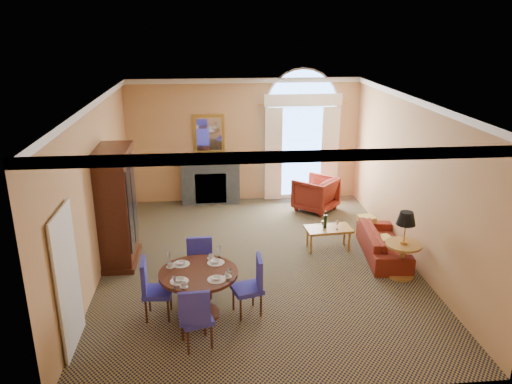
{
  "coord_description": "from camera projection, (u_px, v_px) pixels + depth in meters",
  "views": [
    {
      "loc": [
        -0.9,
        -8.89,
        4.53
      ],
      "look_at": [
        0.0,
        0.5,
        1.3
      ],
      "focal_mm": 35.0,
      "sensor_mm": 36.0,
      "label": 1
    }
  ],
  "objects": [
    {
      "name": "dining_chair_north",
      "position": [
        200.0,
        263.0,
        8.64
      ],
      "size": [
        0.45,
        0.46,
        1.0
      ],
      "rotation": [
        0.0,
        0.0,
        3.15
      ],
      "color": "#2C28A0",
      "rests_on": "ground"
    },
    {
      "name": "dining_table",
      "position": [
        199.0,
        284.0,
        7.92
      ],
      "size": [
        1.26,
        1.26,
        0.99
      ],
      "color": "#34150B",
      "rests_on": "ground"
    },
    {
      "name": "armchair",
      "position": [
        315.0,
        194.0,
        12.53
      ],
      "size": [
        1.3,
        1.3,
        0.85
      ],
      "primitive_type": "imported",
      "rotation": [
        0.0,
        0.0,
        3.97
      ],
      "color": "maroon",
      "rests_on": "ground"
    },
    {
      "name": "dining_chair_south",
      "position": [
        195.0,
        315.0,
        7.1
      ],
      "size": [
        0.55,
        0.55,
        1.0
      ],
      "rotation": [
        0.0,
        0.0,
        0.28
      ],
      "color": "#2C28A0",
      "rests_on": "ground"
    },
    {
      "name": "sofa",
      "position": [
        383.0,
        243.0,
        10.09
      ],
      "size": [
        0.93,
        1.97,
        0.56
      ],
      "primitive_type": "imported",
      "rotation": [
        0.0,
        0.0,
        1.47
      ],
      "color": "maroon",
      "rests_on": "ground"
    },
    {
      "name": "armoire",
      "position": [
        116.0,
        209.0,
        9.57
      ],
      "size": [
        0.67,
        1.18,
        2.33
      ],
      "color": "#34150B",
      "rests_on": "ground"
    },
    {
      "name": "dining_chair_east",
      "position": [
        253.0,
        282.0,
        8.0
      ],
      "size": [
        0.55,
        0.55,
        1.0
      ],
      "rotation": [
        0.0,
        0.0,
        1.86
      ],
      "color": "#2C28A0",
      "rests_on": "ground"
    },
    {
      "name": "side_table",
      "position": [
        404.0,
        238.0,
        9.12
      ],
      "size": [
        0.67,
        0.67,
        1.26
      ],
      "color": "#A97532",
      "rests_on": "ground"
    },
    {
      "name": "ground",
      "position": [
        258.0,
        262.0,
        9.91
      ],
      "size": [
        7.5,
        7.5,
        0.0
      ],
      "primitive_type": "plane",
      "color": "#111136",
      "rests_on": "ground"
    },
    {
      "name": "coffee_table",
      "position": [
        328.0,
        229.0,
        10.33
      ],
      "size": [
        0.98,
        0.6,
        0.85
      ],
      "rotation": [
        0.0,
        0.0,
        0.08
      ],
      "color": "#A97532",
      "rests_on": "ground"
    },
    {
      "name": "room_envelope",
      "position": [
        254.0,
        131.0,
        9.73
      ],
      "size": [
        6.04,
        7.52,
        3.45
      ],
      "color": "tan",
      "rests_on": "ground"
    },
    {
      "name": "dining_chair_west",
      "position": [
        151.0,
        285.0,
        7.9
      ],
      "size": [
        0.48,
        0.47,
        1.0
      ],
      "rotation": [
        0.0,
        0.0,
        -1.62
      ],
      "color": "#2C28A0",
      "rests_on": "ground"
    }
  ]
}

